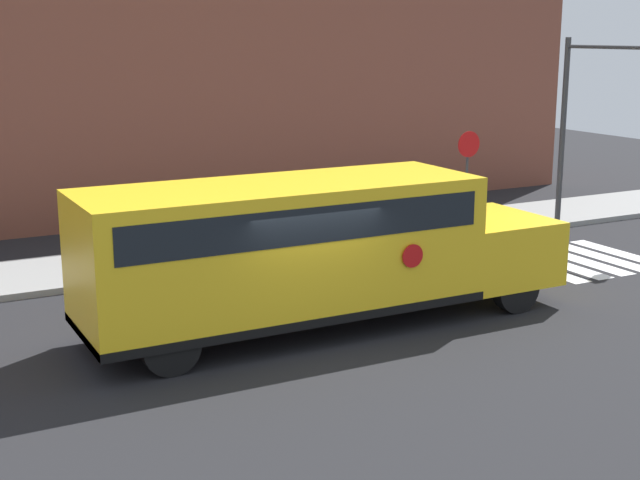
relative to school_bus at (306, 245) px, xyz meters
name	(u,v)px	position (x,y,z in m)	size (l,w,h in m)	color
ground_plane	(300,340)	(-0.42, -0.54, -1.63)	(60.00, 60.00, 0.00)	black
sidewalk_strip	(182,258)	(-0.42, 5.96, -1.55)	(44.00, 3.00, 0.15)	gray
building_backdrop	(105,71)	(-0.42, 12.46, 2.78)	(32.00, 4.00, 8.81)	brown
crosswalk_stripes	(580,260)	(8.37, 1.46, -1.63)	(3.30, 3.20, 0.01)	white
school_bus	(306,245)	(0.00, 0.00, 0.00)	(9.64, 2.57, 2.85)	yellow
stop_sign	(467,167)	(7.58, 5.11, 0.29)	(0.71, 0.10, 2.90)	#38383A
traffic_light	(592,106)	(10.57, 3.63, 1.95)	(0.28, 3.30, 5.39)	#38383A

